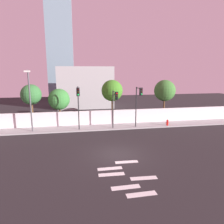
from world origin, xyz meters
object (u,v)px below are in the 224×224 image
roadside_tree_midleft (59,99)px  roadside_tree_rightmost (165,91)px  street_lamp_curbside (30,96)px  traffic_light_right (115,102)px  traffic_light_left (139,99)px  roadside_tree_midright (112,91)px  roadside_tree_leftmost (31,95)px  fire_hydrant (167,122)px  traffic_light_center (78,99)px

roadside_tree_midleft → roadside_tree_rightmost: size_ratio=0.83×
street_lamp_curbside → roadside_tree_rightmost: (17.06, 3.10, -0.02)m
traffic_light_right → traffic_light_left: bearing=3.8°
traffic_light_right → street_lamp_curbside: size_ratio=0.65×
roadside_tree_rightmost → roadside_tree_midleft: bearing=180.0°
roadside_tree_midright → roadside_tree_midleft: bearing=180.0°
roadside_tree_midleft → traffic_light_right: bearing=-30.0°
roadside_tree_leftmost → roadside_tree_midright: size_ratio=0.92×
traffic_light_right → fire_hydrant: traffic_light_right is taller
traffic_light_left → traffic_light_right: bearing=-176.2°
roadside_tree_midright → traffic_light_left: bearing=-54.4°
roadside_tree_leftmost → roadside_tree_rightmost: 17.56m
traffic_light_right → street_lamp_curbside: street_lamp_curbside is taller
traffic_light_left → roadside_tree_rightmost: roadside_tree_rightmost is taller
traffic_light_left → roadside_tree_midleft: traffic_light_left is taller
traffic_light_right → fire_hydrant: 7.48m
roadside_tree_leftmost → traffic_light_center: bearing=-33.8°
traffic_light_center → traffic_light_right: bearing=0.9°
traffic_light_right → fire_hydrant: (6.86, 0.61, -2.91)m
roadside_tree_midright → traffic_light_right: bearing=-94.9°
traffic_light_right → roadside_tree_midright: 3.88m
street_lamp_curbside → fire_hydrant: street_lamp_curbside is taller
street_lamp_curbside → traffic_light_center: bearing=-7.9°
traffic_light_left → traffic_light_center: (-7.02, -0.26, 0.13)m
street_lamp_curbside → roadside_tree_rightmost: street_lamp_curbside is taller
roadside_tree_midright → roadside_tree_rightmost: bearing=-0.0°
traffic_light_center → traffic_light_right: size_ratio=1.12×
traffic_light_right → roadside_tree_midleft: size_ratio=0.96×
roadside_tree_rightmost → roadside_tree_leftmost: bearing=180.0°
traffic_light_right → roadside_tree_midleft: (-6.52, 3.77, -0.12)m
traffic_light_right → roadside_tree_leftmost: size_ratio=0.85×
traffic_light_center → roadside_tree_midleft: size_ratio=1.07×
roadside_tree_leftmost → roadside_tree_rightmost: (17.56, -0.00, 0.20)m
fire_hydrant → traffic_light_left: bearing=-174.0°
traffic_light_center → roadside_tree_midright: (4.46, 3.83, 0.51)m
roadside_tree_midright → fire_hydrant: bearing=-25.8°
fire_hydrant → roadside_tree_midleft: bearing=166.7°
traffic_light_left → roadside_tree_leftmost: roadside_tree_leftmost is taller
traffic_light_center → roadside_tree_midright: size_ratio=0.88×
traffic_light_center → roadside_tree_rightmost: (11.85, 3.83, 0.38)m
street_lamp_curbside → roadside_tree_leftmost: size_ratio=1.30×
roadside_tree_midleft → roadside_tree_midright: 6.92m
fire_hydrant → roadside_tree_midleft: roadside_tree_midleft is taller
traffic_light_right → roadside_tree_midright: (0.33, 3.77, 0.88)m
street_lamp_curbside → roadside_tree_leftmost: (-0.50, 3.10, -0.22)m
street_lamp_curbside → roadside_tree_midleft: (2.83, 3.10, -0.89)m
street_lamp_curbside → roadside_tree_leftmost: 3.15m
roadside_tree_leftmost → roadside_tree_midleft: (3.33, 0.00, -0.68)m
traffic_light_left → roadside_tree_midright: (-2.56, 3.58, 0.64)m
traffic_light_center → street_lamp_curbside: bearing=172.1°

